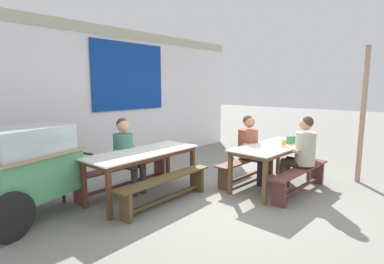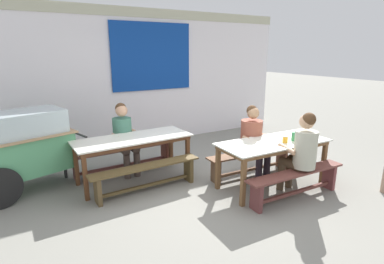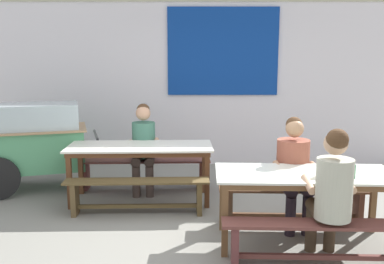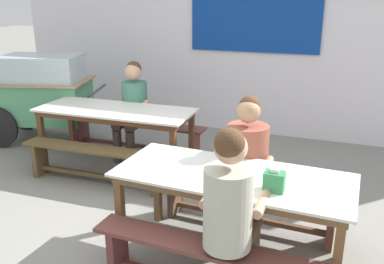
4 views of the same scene
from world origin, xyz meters
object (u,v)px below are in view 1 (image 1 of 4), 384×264
dining_table_near (273,150)px  tissue_box (291,140)px  bench_near_front (300,177)px  person_near_front (301,149)px  bench_near_back (248,166)px  bench_far_back (124,173)px  person_right_near_table (250,145)px  person_center_facing (126,151)px  wooden_support_post (363,115)px  condiment_jar (284,142)px  bench_far_front (166,186)px  dining_table_far (143,156)px  food_cart (27,165)px

dining_table_near → tissue_box: bearing=-25.3°
bench_near_front → person_near_front: (0.13, 0.06, 0.42)m
bench_near_back → bench_near_front: bearing=-92.0°
bench_far_back → bench_near_front: size_ratio=1.12×
person_right_near_table → person_center_facing: bearing=144.3°
dining_table_near → person_center_facing: (-1.80, 1.74, 0.02)m
bench_near_back → wooden_support_post: size_ratio=0.69×
person_right_near_table → condiment_jar: (0.11, -0.58, 0.10)m
bench_far_front → wooden_support_post: size_ratio=0.71×
bench_far_back → bench_far_front: same height
dining_table_far → bench_near_front: dining_table_far is taller
bench_near_back → person_center_facing: 2.24m
dining_table_far → person_center_facing: (-0.01, 0.43, 0.02)m
tissue_box → wooden_support_post: bearing=-42.1°
bench_far_front → person_center_facing: bearing=91.3°
food_cart → condiment_jar: 3.94m
bench_far_back → bench_far_front: bearing=-88.3°
person_center_facing → tissue_box: size_ratio=7.71×
bench_far_front → condiment_jar: (1.89, -0.94, 0.51)m
food_cart → person_center_facing: (1.50, -0.11, -0.03)m
dining_table_far → bench_far_back: 0.63m
bench_near_front → bench_near_back: bearing=88.0°
dining_table_near → tissue_box: size_ratio=11.29×
food_cart → person_center_facing: size_ratio=1.45×
condiment_jar → wooden_support_post: (1.22, -0.91, 0.44)m
bench_near_back → tissue_box: bearing=-64.2°
bench_near_back → person_near_front: bearing=-84.2°
dining_table_far → dining_table_near: bearing=-36.1°
dining_table_far → wooden_support_post: 3.95m
bench_far_front → wooden_support_post: (3.10, -1.85, 0.94)m
person_right_near_table → bench_far_front: bearing=168.6°
dining_table_far → bench_far_front: dining_table_far is taller
dining_table_far → bench_near_back: bearing=-24.0°
dining_table_near → person_center_facing: 2.51m
bench_far_front → condiment_jar: condiment_jar is taller
dining_table_far → dining_table_near: same height
bench_far_front → bench_near_back: (1.80, -0.30, 0.00)m
dining_table_far → bench_far_back: dining_table_far is taller
bench_far_back → bench_near_back: size_ratio=1.13×
bench_far_back → person_near_front: size_ratio=1.49×
food_cart → dining_table_far: bearing=-19.7°
wooden_support_post → dining_table_far: bearing=142.9°
bench_far_front → bench_near_back: bearing=-9.6°
bench_far_back → food_cart: (-1.49, 0.04, 0.43)m
person_near_front → person_center_facing: 2.91m
dining_table_far → bench_far_front: (0.02, -0.50, -0.38)m
bench_far_front → tissue_box: 2.39m
bench_far_back → food_cart: food_cart is taller
bench_far_back → bench_near_front: (1.80, -2.31, 0.01)m
dining_table_far → bench_near_back: dining_table_far is taller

